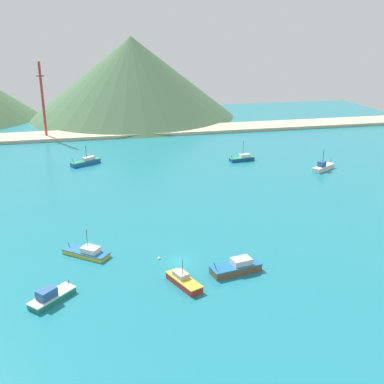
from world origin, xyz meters
TOP-DOWN VIEW (x-y plane):
  - ground at (0.00, 30.00)m, footprint 260.00×280.00m
  - fishing_boat_1 at (53.71, 47.39)m, footprint 8.99×6.99m
  - fishing_boat_2 at (-16.23, 69.13)m, footprint 9.62×7.22m
  - fishing_boat_3 at (-16.80, 6.36)m, footprint 9.28×8.29m
  - fishing_boat_4 at (-0.96, -8.34)m, footprint 5.33×8.14m
  - fishing_boat_5 at (33.14, 62.53)m, footprint 8.44×3.61m
  - fishing_boat_6 at (9.25, -5.93)m, footprint 9.69×4.91m
  - fishing_boat_8 at (-22.72, -8.52)m, footprint 7.60×7.48m
  - buoy_2 at (-3.61, 1.87)m, footprint 0.62×0.62m
  - beach_strip at (0.00, 109.44)m, footprint 247.00×14.70m
  - hill_central at (7.05, 147.94)m, footprint 95.15×95.15m
  - radio_tower at (-30.64, 108.58)m, footprint 2.87×2.30m

SIDE VIEW (x-z plane):
  - ground at x=0.00m, z-range -0.50..0.00m
  - buoy_2 at x=-3.61m, z-range -0.20..0.42m
  - beach_strip at x=0.00m, z-range 0.00..1.20m
  - fishing_boat_3 at x=-16.80m, z-range -2.02..3.41m
  - fishing_boat_4 at x=-0.96m, z-range -1.52..3.11m
  - fishing_boat_5 at x=33.14m, z-range -2.42..4.01m
  - fishing_boat_2 at x=-16.23m, z-range -2.09..3.86m
  - fishing_boat_8 at x=-22.72m, z-range -0.38..2.19m
  - fishing_boat_6 at x=9.25m, z-range -0.50..2.35m
  - fishing_boat_1 at x=53.71m, z-range -2.30..4.21m
  - radio_tower at x=-30.64m, z-range 0.29..29.02m
  - hill_central at x=7.05m, z-range 0.00..36.37m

